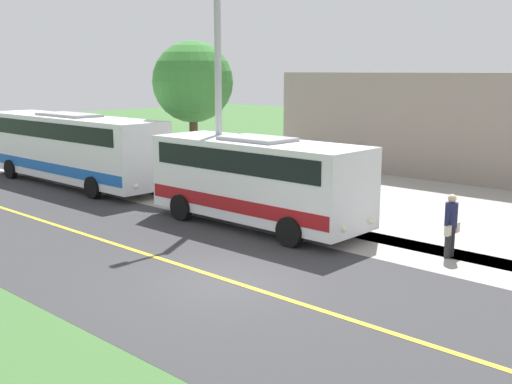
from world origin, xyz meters
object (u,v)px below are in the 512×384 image
object	(u,v)px
shuttle_bus_front	(257,177)
tree_curbside	(193,83)
transit_bus_rear	(71,146)
commercial_building	(505,123)
pedestrian_with_bags	(451,223)
street_light_pole	(216,76)

from	to	relation	value
shuttle_bus_front	tree_curbside	distance (m)	7.56
transit_bus_rear	commercial_building	world-z (taller)	commercial_building
pedestrian_with_bags	tree_curbside	distance (m)	13.26
commercial_building	pedestrian_with_bags	bearing A→B (deg)	16.79
street_light_pole	transit_bus_rear	bearing A→B (deg)	-87.47
pedestrian_with_bags	commercial_building	world-z (taller)	commercial_building
shuttle_bus_front	tree_curbside	xyz separation A→B (m)	(-2.88, -6.34, 2.94)
street_light_pole	tree_curbside	xyz separation A→B (m)	(-2.51, -4.05, -0.29)
tree_curbside	commercial_building	world-z (taller)	tree_curbside
commercial_building	street_light_pole	bearing A→B (deg)	-12.87
shuttle_bus_front	pedestrian_with_bags	distance (m)	6.39
tree_curbside	transit_bus_rear	bearing A→B (deg)	-59.89
shuttle_bus_front	pedestrian_with_bags	world-z (taller)	shuttle_bus_front
transit_bus_rear	commercial_building	xyz separation A→B (m)	(-16.91, 12.85, 0.74)
shuttle_bus_front	tree_curbside	world-z (taller)	tree_curbside
tree_curbside	commercial_building	xyz separation A→B (m)	(-14.00, 7.82, -2.08)
transit_bus_rear	commercial_building	distance (m)	21.25
transit_bus_rear	tree_curbside	bearing A→B (deg)	120.11
street_light_pole	tree_curbside	size ratio (longest dim) A/B	1.41
tree_curbside	shuttle_bus_front	bearing A→B (deg)	65.61
transit_bus_rear	street_light_pole	xyz separation A→B (m)	(-0.40, 9.08, 3.10)
shuttle_bus_front	tree_curbside	bearing A→B (deg)	-114.39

